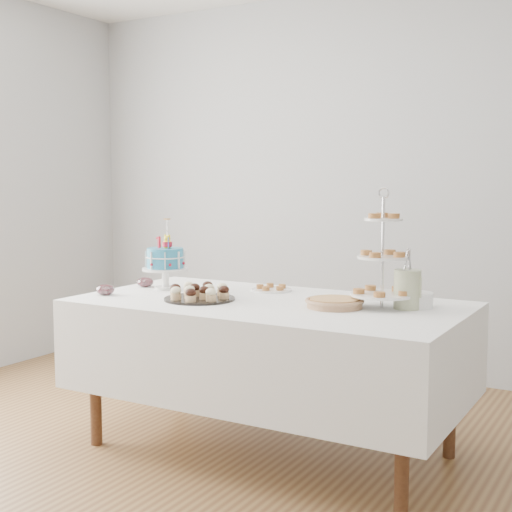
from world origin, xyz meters
The scene contains 12 objects.
floor centered at (0.00, 0.00, 0.00)m, with size 5.00×5.00×0.00m, color brown.
walls centered at (0.00, 0.00, 1.35)m, with size 5.04×4.04×2.70m.
table centered at (0.00, 0.30, 0.54)m, with size 1.92×1.02×0.77m.
birthday_cake centered at (-0.69, 0.36, 0.88)m, with size 0.25×0.25×0.39m.
cupcake_tray centered at (-0.32, 0.16, 0.81)m, with size 0.36×0.36×0.08m.
pie centered at (0.36, 0.30, 0.80)m, with size 0.28×0.28×0.04m.
tiered_stand centered at (0.55, 0.40, 1.01)m, with size 0.29×0.29×0.57m.
plate_stack centered at (0.68, 0.50, 0.80)m, with size 0.18×0.18×0.07m.
pastry_plate centered at (-0.15, 0.60, 0.78)m, with size 0.22×0.22×0.03m.
jam_bowl_a centered at (-0.84, 0.04, 0.80)m, with size 0.10×0.10×0.06m.
jam_bowl_b centered at (-0.84, 0.38, 0.80)m, with size 0.09×0.09×0.06m.
utensil_pitcher centered at (0.66, 0.44, 0.87)m, with size 0.13×0.13×0.28m.
Camera 1 is at (1.69, -2.77, 1.36)m, focal length 50.00 mm.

